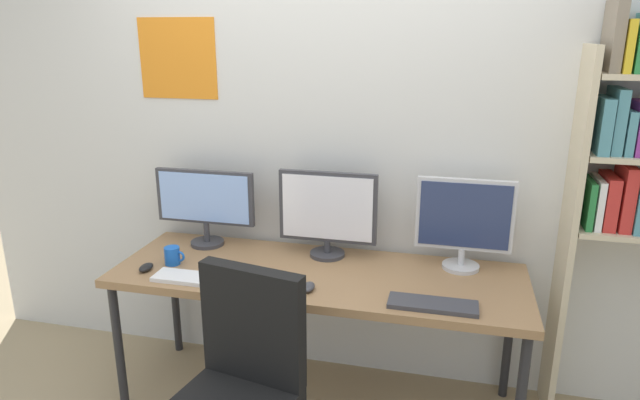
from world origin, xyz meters
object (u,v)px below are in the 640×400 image
at_px(desk, 318,282).
at_px(monitor_left, 205,202).
at_px(keyboard_left, 190,278).
at_px(coffee_mug, 173,256).
at_px(monitor_center, 328,212).
at_px(mouse_left_side, 308,287).
at_px(mouse_right_side, 146,267).
at_px(monitor_right, 464,221).
at_px(keyboard_right, 433,305).

relative_size(desk, monitor_left, 3.63).
distance_m(desk, keyboard_left, 0.61).
distance_m(keyboard_left, coffee_mug, 0.23).
bearing_deg(monitor_center, coffee_mug, -158.12).
height_order(keyboard_left, mouse_left_side, mouse_left_side).
bearing_deg(mouse_right_side, keyboard_left, -10.79).
distance_m(monitor_right, coffee_mug, 1.44).
bearing_deg(mouse_left_side, monitor_center, 91.02).
height_order(desk, monitor_center, monitor_center).
distance_m(keyboard_right, coffee_mug, 1.30).
bearing_deg(keyboard_left, mouse_right_side, 169.21).
height_order(desk, monitor_right, monitor_right).
xyz_separation_m(keyboard_right, mouse_right_side, (-1.38, 0.05, 0.01)).
bearing_deg(monitor_left, mouse_right_side, -110.01).
bearing_deg(monitor_right, monitor_center, 180.00).
relative_size(monitor_center, coffee_mug, 4.77).
distance_m(monitor_right, keyboard_right, 0.51).
bearing_deg(monitor_right, monitor_left, -180.00).
bearing_deg(keyboard_right, keyboard_left, 180.00).
relative_size(monitor_left, mouse_right_side, 5.71).
xyz_separation_m(monitor_left, mouse_left_side, (0.68, -0.42, -0.22)).
height_order(keyboard_left, keyboard_right, same).
bearing_deg(mouse_left_side, monitor_left, 148.62).
relative_size(keyboard_left, mouse_left_side, 3.61).
height_order(monitor_left, keyboard_left, monitor_left).
relative_size(desk, coffee_mug, 18.75).
relative_size(monitor_right, mouse_right_side, 4.79).
bearing_deg(mouse_left_side, keyboard_left, -177.30).
relative_size(monitor_left, keyboard_right, 1.45).
bearing_deg(keyboard_right, monitor_left, 160.28).
bearing_deg(keyboard_left, keyboard_right, 0.00).
bearing_deg(monitor_right, desk, -162.51).
bearing_deg(mouse_right_side, coffee_mug, 48.24).
bearing_deg(monitor_right, mouse_left_side, -148.05).
relative_size(keyboard_right, mouse_right_side, 3.92).
distance_m(monitor_left, coffee_mug, 0.35).
xyz_separation_m(monitor_right, keyboard_left, (-1.23, -0.44, -0.24)).
bearing_deg(coffee_mug, mouse_left_side, -9.60).
relative_size(monitor_right, coffee_mug, 4.33).
xyz_separation_m(desk, mouse_right_side, (-0.82, -0.18, 0.07)).
bearing_deg(monitor_center, monitor_right, -0.00).
bearing_deg(coffee_mug, keyboard_left, -42.27).
bearing_deg(monitor_left, coffee_mug, -100.17).
height_order(monitor_left, coffee_mug, monitor_left).
height_order(desk, keyboard_left, keyboard_left).
relative_size(monitor_right, keyboard_left, 1.33).
bearing_deg(mouse_right_side, monitor_right, 14.78).
bearing_deg(monitor_right, keyboard_right, -104.42).
xyz_separation_m(desk, keyboard_right, (0.56, -0.23, 0.06)).
distance_m(monitor_left, keyboard_left, 0.51).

